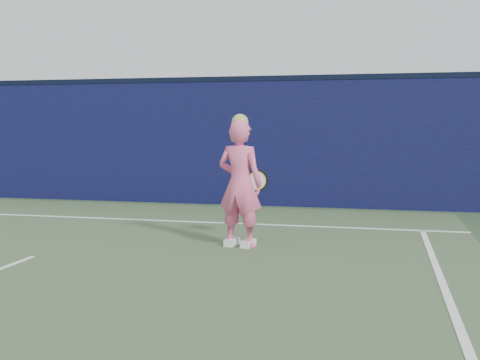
# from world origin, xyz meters

# --- Properties ---
(backstop_wall) EXTENTS (24.00, 0.40, 2.50)m
(backstop_wall) POSITION_xyz_m (0.00, 6.50, 1.25)
(backstop_wall) COLOR black
(backstop_wall) RESTS_ON ground
(wall_cap) EXTENTS (24.00, 0.42, 0.10)m
(wall_cap) POSITION_xyz_m (0.00, 6.50, 2.55)
(wall_cap) COLOR black
(wall_cap) RESTS_ON backstop_wall
(player) EXTENTS (0.69, 0.52, 1.77)m
(player) POSITION_xyz_m (2.34, 2.23, 0.85)
(player) COLOR pink
(player) RESTS_ON ground
(racket) EXTENTS (0.60, 0.20, 0.32)m
(racket) POSITION_xyz_m (2.43, 2.73, 0.84)
(racket) COLOR black
(racket) RESTS_ON ground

